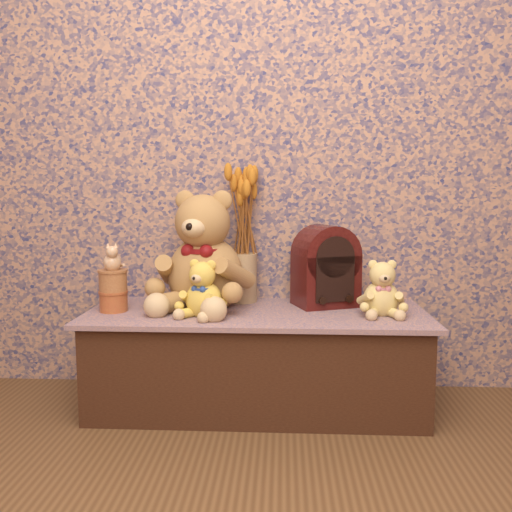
{
  "coord_description": "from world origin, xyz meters",
  "views": [
    {
      "loc": [
        0.11,
        -0.97,
        0.92
      ],
      "look_at": [
        0.0,
        1.18,
        0.66
      ],
      "focal_mm": 37.24,
      "sensor_mm": 36.0,
      "label": 1
    }
  ],
  "objects": [
    {
      "name": "ceramic_vase",
      "position": [
        -0.07,
        1.42,
        0.53
      ],
      "size": [
        0.14,
        0.14,
        0.22
      ],
      "primitive_type": "cylinder",
      "rotation": [
        0.0,
        0.0,
        0.07
      ],
      "color": "tan",
      "rests_on": "display_shelf"
    },
    {
      "name": "biscuit_tin_lower",
      "position": [
        -0.6,
        1.19,
        0.46
      ],
      "size": [
        0.14,
        0.14,
        0.08
      ],
      "primitive_type": "cylinder",
      "rotation": [
        0.0,
        0.0,
        -0.23
      ],
      "color": "#C27F39",
      "rests_on": "display_shelf"
    },
    {
      "name": "cathedral_radio",
      "position": [
        0.3,
        1.35,
        0.6
      ],
      "size": [
        0.31,
        0.27,
        0.36
      ],
      "primitive_type": null,
      "rotation": [
        0.0,
        0.0,
        0.37
      ],
      "color": "#390B0A",
      "rests_on": "display_shelf"
    },
    {
      "name": "teddy_large",
      "position": [
        -0.23,
        1.3,
        0.69
      ],
      "size": [
        0.54,
        0.6,
        0.54
      ],
      "primitive_type": null,
      "rotation": [
        0.0,
        0.0,
        -0.24
      ],
      "color": "#AC8042",
      "rests_on": "display_shelf"
    },
    {
      "name": "display_shelf",
      "position": [
        0.0,
        1.23,
        0.21
      ],
      "size": [
        1.43,
        0.57,
        0.42
      ],
      "primitive_type": "cube",
      "color": "#3B4179",
      "rests_on": "ground"
    },
    {
      "name": "dried_stalks",
      "position": [
        -0.07,
        1.42,
        0.87
      ],
      "size": [
        0.3,
        0.3,
        0.46
      ],
      "primitive_type": null,
      "rotation": [
        0.0,
        0.0,
        -0.29
      ],
      "color": "#C1701F",
      "rests_on": "ceramic_vase"
    },
    {
      "name": "cat_figurine",
      "position": [
        -0.6,
        1.19,
        0.65
      ],
      "size": [
        0.11,
        0.12,
        0.12
      ],
      "primitive_type": null,
      "rotation": [
        0.0,
        0.0,
        0.32
      ],
      "color": "silver",
      "rests_on": "biscuit_tin_upper"
    },
    {
      "name": "teddy_small",
      "position": [
        0.51,
        1.19,
        0.54
      ],
      "size": [
        0.2,
        0.23,
        0.24
      ],
      "primitive_type": null,
      "rotation": [
        0.0,
        0.0,
        0.01
      ],
      "color": "#D9B867",
      "rests_on": "display_shelf"
    },
    {
      "name": "biscuit_tin_upper",
      "position": [
        -0.6,
        1.19,
        0.55
      ],
      "size": [
        0.12,
        0.12,
        0.09
      ],
      "primitive_type": "cylinder",
      "rotation": [
        0.0,
        0.0,
        0.07
      ],
      "color": "tan",
      "rests_on": "biscuit_tin_lower"
    },
    {
      "name": "teddy_medium",
      "position": [
        -0.21,
        1.13,
        0.54
      ],
      "size": [
        0.27,
        0.29,
        0.25
      ],
      "primitive_type": null,
      "rotation": [
        0.0,
        0.0,
        -0.38
      ],
      "color": "gold",
      "rests_on": "display_shelf"
    }
  ]
}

